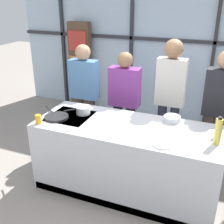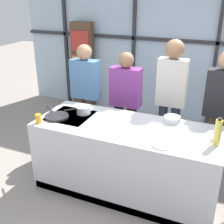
% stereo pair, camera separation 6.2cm
% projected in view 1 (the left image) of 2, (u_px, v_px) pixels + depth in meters
% --- Properties ---
extents(ground_plane, '(18.00, 18.00, 0.00)m').
position_uv_depth(ground_plane, '(125.00, 187.00, 3.69)').
color(ground_plane, gray).
extents(back_window_wall, '(6.40, 0.10, 2.80)m').
position_uv_depth(back_window_wall, '(171.00, 47.00, 5.26)').
color(back_window_wall, silver).
rests_on(back_window_wall, ground_plane).
extents(bookshelf, '(0.47, 0.19, 1.81)m').
position_uv_depth(bookshelf, '(80.00, 66.00, 5.92)').
color(bookshelf, brown).
rests_on(bookshelf, ground_plane).
extents(demo_island, '(2.22, 0.88, 0.90)m').
position_uv_depth(demo_island, '(126.00, 158.00, 3.51)').
color(demo_island, silver).
rests_on(demo_island, ground_plane).
extents(spectator_far_left, '(0.44, 0.23, 1.65)m').
position_uv_depth(spectator_far_left, '(84.00, 91.00, 4.38)').
color(spectator_far_left, '#47382D').
rests_on(spectator_far_left, ground_plane).
extents(spectator_center_left, '(0.45, 0.22, 1.59)m').
position_uv_depth(spectator_center_left, '(124.00, 99.00, 4.17)').
color(spectator_center_left, black).
rests_on(spectator_center_left, ground_plane).
extents(spectator_center_right, '(0.39, 0.25, 1.81)m').
position_uv_depth(spectator_center_right, '(170.00, 94.00, 3.88)').
color(spectator_center_right, '#232838').
rests_on(spectator_center_right, ground_plane).
extents(spectator_far_right, '(0.45, 0.24, 1.71)m').
position_uv_depth(spectator_far_right, '(220.00, 107.00, 3.68)').
color(spectator_far_right, '#47382D').
rests_on(spectator_far_right, ground_plane).
extents(frying_pan, '(0.47, 0.39, 0.03)m').
position_uv_depth(frying_pan, '(56.00, 117.00, 3.53)').
color(frying_pan, '#232326').
rests_on(frying_pan, demo_island).
extents(saucepan, '(0.28, 0.29, 0.10)m').
position_uv_depth(saucepan, '(83.00, 110.00, 3.63)').
color(saucepan, silver).
rests_on(saucepan, demo_island).
extents(white_plate, '(0.23, 0.23, 0.01)m').
position_uv_depth(white_plate, '(163.00, 144.00, 2.92)').
color(white_plate, white).
rests_on(white_plate, demo_island).
extents(mixing_bowl, '(0.21, 0.21, 0.07)m').
position_uv_depth(mixing_bowl, '(172.00, 118.00, 3.43)').
color(mixing_bowl, silver).
rests_on(mixing_bowl, demo_island).
extents(oil_bottle, '(0.07, 0.07, 0.31)m').
position_uv_depth(oil_bottle, '(218.00, 131.00, 2.88)').
color(oil_bottle, '#E0CC4C').
rests_on(oil_bottle, demo_island).
extents(pepper_grinder, '(0.05, 0.05, 0.22)m').
position_uv_depth(pepper_grinder, '(219.00, 127.00, 3.07)').
color(pepper_grinder, '#332319').
rests_on(pepper_grinder, demo_island).
extents(juice_glass_near, '(0.07, 0.07, 0.11)m').
position_uv_depth(juice_glass_near, '(38.00, 119.00, 3.36)').
color(juice_glass_near, orange).
rests_on(juice_glass_near, demo_island).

